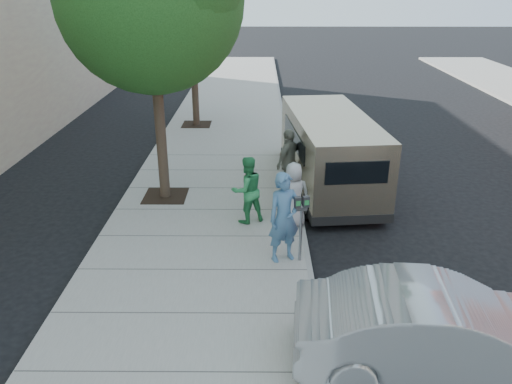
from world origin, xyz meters
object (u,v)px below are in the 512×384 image
at_px(sedan, 441,333).
at_px(person_green_shirt, 247,190).
at_px(tree_far, 192,6).
at_px(van, 329,150).
at_px(person_officer, 284,218).
at_px(person_gray_shirt, 293,195).
at_px(parking_meter, 301,215).
at_px(person_striped_polo, 289,162).

distance_m(sedan, person_green_shirt, 5.98).
bearing_deg(tree_far, person_green_shirt, -75.85).
height_order(van, person_officer, van).
xyz_separation_m(tree_far, person_gray_shirt, (3.45, -9.40, -3.92)).
height_order(person_officer, person_green_shirt, person_officer).
height_order(sedan, person_gray_shirt, person_gray_shirt).
bearing_deg(tree_far, person_gray_shirt, -69.82).
relative_size(sedan, person_officer, 2.28).
distance_m(tree_far, person_green_shirt, 10.24).
xyz_separation_m(person_officer, person_gray_shirt, (0.31, 1.64, -0.19)).
distance_m(parking_meter, person_gray_shirt, 1.73).
bearing_deg(parking_meter, person_green_shirt, 109.36).
distance_m(person_officer, person_gray_shirt, 1.68).
height_order(tree_far, person_striped_polo, tree_far).
xyz_separation_m(tree_far, person_striped_polo, (3.45, -7.33, -3.79)).
bearing_deg(person_green_shirt, person_gray_shirt, 142.64).
distance_m(sedan, person_gray_shirt, 5.28).
distance_m(tree_far, person_officer, 12.07).
height_order(van, person_striped_polo, van).
xyz_separation_m(parking_meter, person_gray_shirt, (-0.05, 1.71, -0.28)).
distance_m(person_officer, person_striped_polo, 3.72).
bearing_deg(van, person_striped_polo, -155.58).
bearing_deg(person_officer, parking_meter, -34.41).
bearing_deg(person_striped_polo, van, 157.25).
height_order(parking_meter, van, van).
bearing_deg(person_officer, person_gray_shirt, 54.97).
height_order(person_officer, person_gray_shirt, person_officer).
bearing_deg(person_striped_polo, person_green_shirt, 5.93).
bearing_deg(sedan, person_striped_polo, 20.63).
distance_m(parking_meter, person_green_shirt, 2.26).
xyz_separation_m(van, sedan, (0.80, -7.65, -0.44)).
bearing_deg(person_striped_polo, parking_meter, 38.08).
bearing_deg(van, person_officer, -114.43).
bearing_deg(sedan, van, 10.53).
distance_m(van, person_green_shirt, 3.47).
bearing_deg(person_officer, sedan, -79.04).
bearing_deg(tree_far, van, -54.94).
xyz_separation_m(person_officer, person_striped_polo, (0.31, 3.71, -0.06)).
bearing_deg(van, parking_meter, -109.99).
bearing_deg(sedan, parking_meter, 36.12).
bearing_deg(person_green_shirt, person_striped_polo, -148.51).
distance_m(van, person_striped_polo, 1.39).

